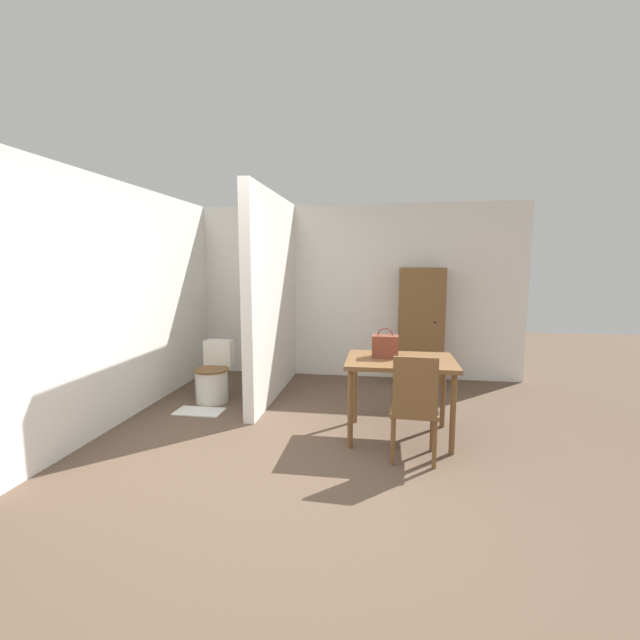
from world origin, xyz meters
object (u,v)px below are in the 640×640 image
object	(u,v)px
dining_table	(400,369)
toilet	(214,377)
wooden_chair	(414,405)
wooden_cabinet	(421,326)
handbag	(385,346)

from	to	relation	value
dining_table	toilet	world-z (taller)	dining_table
wooden_chair	wooden_cabinet	bearing A→B (deg)	87.04
toilet	wooden_cabinet	world-z (taller)	wooden_cabinet
wooden_chair	toilet	xyz separation A→B (m)	(-2.30, 1.31, -0.20)
dining_table	toilet	bearing A→B (deg)	159.94
toilet	handbag	distance (m)	2.26
handbag	toilet	bearing A→B (deg)	159.96
handbag	wooden_chair	bearing A→B (deg)	-66.39
wooden_chair	wooden_cabinet	world-z (taller)	wooden_cabinet
dining_table	wooden_cabinet	xyz separation A→B (m)	(0.34, 1.98, 0.13)
dining_table	wooden_chair	xyz separation A→B (m)	(0.10, -0.51, -0.18)
dining_table	wooden_cabinet	world-z (taller)	wooden_cabinet
wooden_chair	handbag	xyz separation A→B (m)	(-0.25, 0.57, 0.38)
toilet	handbag	size ratio (longest dim) A/B	2.46
wooden_chair	handbag	world-z (taller)	handbag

